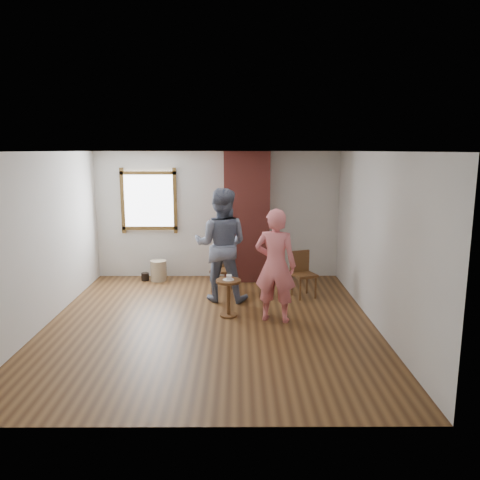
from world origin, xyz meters
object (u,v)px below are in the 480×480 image
at_px(dining_chair_left, 223,267).
at_px(man, 221,245).
at_px(side_table, 229,292).
at_px(person_pink, 275,265).
at_px(stoneware_crock, 159,271).
at_px(dining_chair_right, 302,271).

relative_size(dining_chair_left, man, 0.40).
height_order(side_table, person_pink, person_pink).
bearing_deg(man, dining_chair_left, -81.33).
bearing_deg(dining_chair_left, man, -76.68).
bearing_deg(person_pink, stoneware_crock, -30.40).
distance_m(dining_chair_left, man, 0.79).
relative_size(dining_chair_left, person_pink, 0.45).
bearing_deg(dining_chair_right, stoneware_crock, 138.21).
relative_size(dining_chair_left, side_table, 1.33).
relative_size(stoneware_crock, person_pink, 0.24).
bearing_deg(dining_chair_right, man, 166.22).
distance_m(side_table, person_pink, 0.89).
bearing_deg(man, stoneware_crock, -33.64).
height_order(man, person_pink, man).
xyz_separation_m(dining_chair_left, dining_chair_right, (1.45, -0.38, 0.01)).
bearing_deg(person_pink, man, -34.71).
xyz_separation_m(stoneware_crock, man, (1.32, -1.23, 0.78)).
distance_m(stoneware_crock, dining_chair_left, 1.50).
height_order(dining_chair_left, dining_chair_right, dining_chair_right).
height_order(dining_chair_left, side_table, dining_chair_left).
bearing_deg(dining_chair_left, stoneware_crock, 167.82).
bearing_deg(side_table, person_pink, -14.71).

